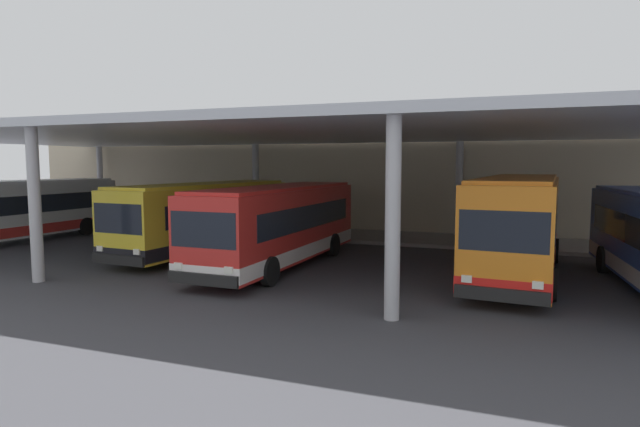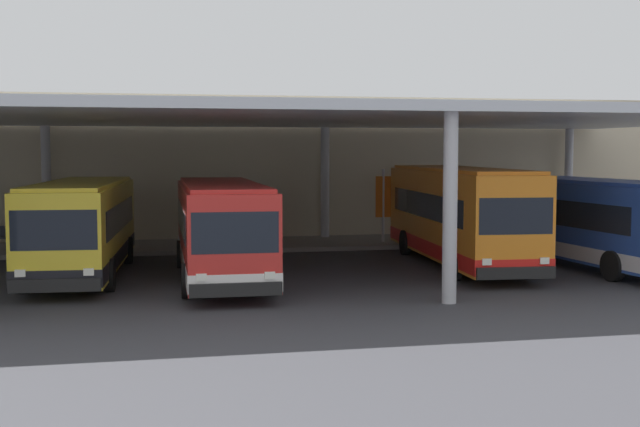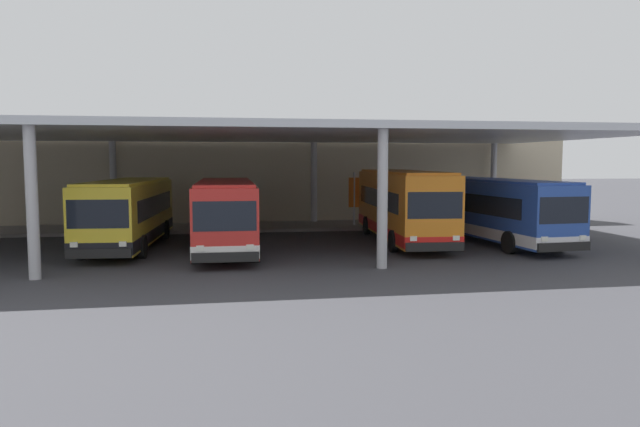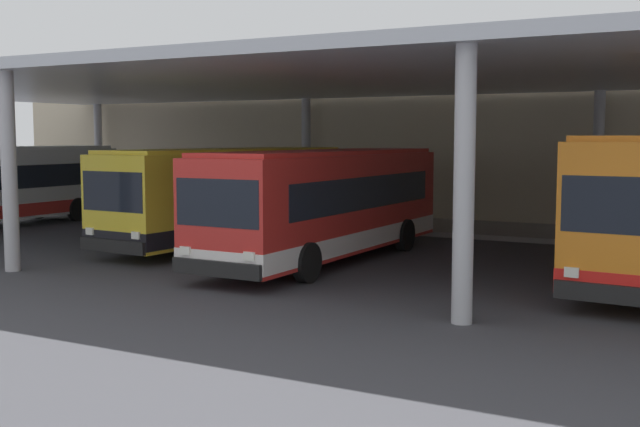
{
  "view_description": "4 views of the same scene",
  "coord_description": "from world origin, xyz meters",
  "px_view_note": "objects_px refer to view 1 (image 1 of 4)",
  "views": [
    {
      "loc": [
        9.12,
        -15.58,
        4.03
      ],
      "look_at": [
        1.17,
        5.45,
        1.89
      ],
      "focal_mm": 29.33,
      "sensor_mm": 36.0,
      "label": 1
    },
    {
      "loc": [
        -1.98,
        -23.68,
        4.23
      ],
      "look_at": [
        3.93,
        4.1,
        2.02
      ],
      "focal_mm": 46.17,
      "sensor_mm": 36.0,
      "label": 2
    },
    {
      "loc": [
        0.07,
        -23.87,
        4.04
      ],
      "look_at": [
        4.59,
        2.14,
        1.7
      ],
      "focal_mm": 33.1,
      "sensor_mm": 36.0,
      "label": 3
    },
    {
      "loc": [
        10.63,
        -16.57,
        3.53
      ],
      "look_at": [
        0.01,
        3.28,
        1.32
      ],
      "focal_mm": 43.5,
      "sensor_mm": 36.0,
      "label": 4
    }
  ],
  "objects_px": {
    "bench_waiting": "(225,220)",
    "trash_bin": "(264,221)",
    "bus_second_bay": "(206,216)",
    "bus_middle_bay": "(279,224)",
    "bus_nearest_bay": "(25,209)",
    "bus_far_bay": "(518,225)",
    "banner_sign": "(497,207)"
  },
  "relations": [
    {
      "from": "bus_middle_bay",
      "to": "bus_far_bay",
      "type": "xyz_separation_m",
      "value": [
        8.81,
        1.58,
        0.19
      ]
    },
    {
      "from": "bus_middle_bay",
      "to": "trash_bin",
      "type": "xyz_separation_m",
      "value": [
        -5.16,
        8.93,
        -0.98
      ]
    },
    {
      "from": "bench_waiting",
      "to": "bus_second_bay",
      "type": "bearing_deg",
      "value": -64.89
    },
    {
      "from": "bus_second_bay",
      "to": "bus_middle_bay",
      "type": "xyz_separation_m",
      "value": [
        4.46,
        -1.69,
        0.0
      ]
    },
    {
      "from": "bus_second_bay",
      "to": "bench_waiting",
      "type": "relative_size",
      "value": 5.93
    },
    {
      "from": "bus_far_bay",
      "to": "trash_bin",
      "type": "bearing_deg",
      "value": 152.24
    },
    {
      "from": "bus_nearest_bay",
      "to": "banner_sign",
      "type": "relative_size",
      "value": 3.3
    },
    {
      "from": "bus_nearest_bay",
      "to": "bus_second_bay",
      "type": "xyz_separation_m",
      "value": [
        10.96,
        0.18,
        0.0
      ]
    },
    {
      "from": "bus_nearest_bay",
      "to": "bus_far_bay",
      "type": "height_order",
      "value": "bus_far_bay"
    },
    {
      "from": "bus_far_bay",
      "to": "bus_nearest_bay",
      "type": "bearing_deg",
      "value": -179.83
    },
    {
      "from": "bus_second_bay",
      "to": "bench_waiting",
      "type": "xyz_separation_m",
      "value": [
        -3.37,
        7.18,
        -0.99
      ]
    },
    {
      "from": "bus_nearest_bay",
      "to": "bus_far_bay",
      "type": "bearing_deg",
      "value": 0.17
    },
    {
      "from": "bus_middle_bay",
      "to": "trash_bin",
      "type": "relative_size",
      "value": 10.79
    },
    {
      "from": "bus_nearest_bay",
      "to": "bus_far_bay",
      "type": "relative_size",
      "value": 0.92
    },
    {
      "from": "bus_far_bay",
      "to": "banner_sign",
      "type": "height_order",
      "value": "bus_far_bay"
    },
    {
      "from": "bus_nearest_bay",
      "to": "trash_bin",
      "type": "distance_m",
      "value": 12.7
    },
    {
      "from": "bus_far_bay",
      "to": "bus_second_bay",
      "type": "bearing_deg",
      "value": 179.55
    },
    {
      "from": "bus_middle_bay",
      "to": "bus_second_bay",
      "type": "bearing_deg",
      "value": 159.25
    },
    {
      "from": "bus_nearest_bay",
      "to": "trash_bin",
      "type": "bearing_deg",
      "value": 35.87
    },
    {
      "from": "bus_nearest_bay",
      "to": "bus_second_bay",
      "type": "bearing_deg",
      "value": 0.92
    },
    {
      "from": "bus_middle_bay",
      "to": "banner_sign",
      "type": "height_order",
      "value": "banner_sign"
    },
    {
      "from": "bus_second_bay",
      "to": "bus_far_bay",
      "type": "height_order",
      "value": "bus_far_bay"
    },
    {
      "from": "bench_waiting",
      "to": "trash_bin",
      "type": "bearing_deg",
      "value": 1.3
    },
    {
      "from": "trash_bin",
      "to": "banner_sign",
      "type": "bearing_deg",
      "value": -4.13
    },
    {
      "from": "bench_waiting",
      "to": "banner_sign",
      "type": "xyz_separation_m",
      "value": [
        15.66,
        -0.88,
        1.32
      ]
    },
    {
      "from": "bus_second_bay",
      "to": "bus_far_bay",
      "type": "distance_m",
      "value": 13.27
    },
    {
      "from": "bus_nearest_bay",
      "to": "bus_far_bay",
      "type": "xyz_separation_m",
      "value": [
        24.23,
        0.07,
        0.19
      ]
    },
    {
      "from": "bus_nearest_bay",
      "to": "bus_second_bay",
      "type": "distance_m",
      "value": 10.96
    },
    {
      "from": "bus_nearest_bay",
      "to": "banner_sign",
      "type": "height_order",
      "value": "banner_sign"
    },
    {
      "from": "bus_middle_bay",
      "to": "bench_waiting",
      "type": "xyz_separation_m",
      "value": [
        -7.83,
        8.87,
        -0.99
      ]
    },
    {
      "from": "bus_second_bay",
      "to": "trash_bin",
      "type": "relative_size",
      "value": 10.9
    },
    {
      "from": "bus_nearest_bay",
      "to": "bus_second_bay",
      "type": "height_order",
      "value": "same"
    }
  ]
}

